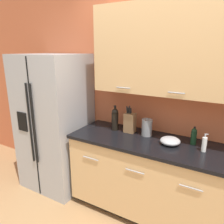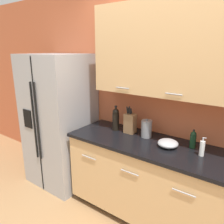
% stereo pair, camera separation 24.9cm
% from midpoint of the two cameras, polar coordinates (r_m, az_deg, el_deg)
% --- Properties ---
extents(wall_back, '(10.00, 0.39, 2.60)m').
position_cam_midpoint_polar(wall_back, '(2.43, 13.60, 6.29)').
color(wall_back, '#BC5B38').
rests_on(wall_back, ground_plane).
extents(counter_unit, '(2.23, 0.64, 0.92)m').
position_cam_midpoint_polar(counter_unit, '(2.52, 11.84, -17.89)').
color(counter_unit, black).
rests_on(counter_unit, ground_plane).
extents(refrigerator, '(0.83, 0.74, 1.80)m').
position_cam_midpoint_polar(refrigerator, '(3.08, -17.00, -2.74)').
color(refrigerator, '#9E9EA0').
rests_on(refrigerator, ground_plane).
extents(knife_block, '(0.12, 0.10, 0.32)m').
position_cam_midpoint_polar(knife_block, '(2.54, 1.92, -2.79)').
color(knife_block, olive).
rests_on(knife_block, counter_unit).
extents(wine_bottle, '(0.08, 0.08, 0.30)m').
position_cam_midpoint_polar(wine_bottle, '(2.61, -1.94, -1.81)').
color(wine_bottle, black).
rests_on(wine_bottle, counter_unit).
extents(soap_dispenser, '(0.05, 0.04, 0.18)m').
position_cam_midpoint_polar(soap_dispenser, '(2.22, 20.04, -7.95)').
color(soap_dispenser, white).
rests_on(soap_dispenser, counter_unit).
extents(oil_bottle, '(0.06, 0.06, 0.19)m').
position_cam_midpoint_polar(oil_bottle, '(2.34, 17.78, -6.03)').
color(oil_bottle, black).
rests_on(oil_bottle, counter_unit).
extents(steel_canister, '(0.12, 0.12, 0.21)m').
position_cam_midpoint_polar(steel_canister, '(2.46, 6.27, -4.07)').
color(steel_canister, gray).
rests_on(steel_canister, counter_unit).
extents(mixing_bowl, '(0.20, 0.20, 0.08)m').
position_cam_midpoint_polar(mixing_bowl, '(2.29, 11.96, -7.47)').
color(mixing_bowl, '#A3A3A5').
rests_on(mixing_bowl, counter_unit).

